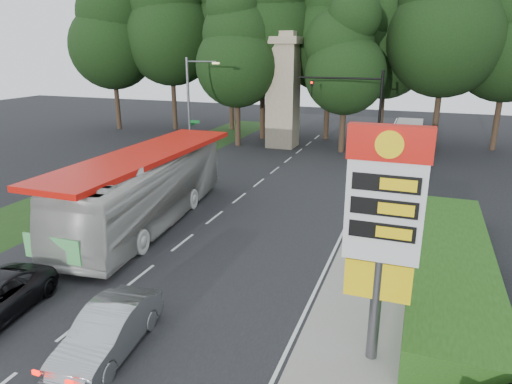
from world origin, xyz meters
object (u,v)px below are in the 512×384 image
(traffic_signal_mast, at_px, (361,106))
(transit_bus, at_px, (147,189))
(streetlight_signs, at_px, (191,105))
(gas_station_pylon, at_px, (383,216))
(monument, at_px, (283,90))
(sedan_silver, at_px, (108,331))

(traffic_signal_mast, relative_size, transit_bus, 0.54)
(streetlight_signs, bearing_deg, transit_bus, -72.25)
(traffic_signal_mast, bearing_deg, gas_station_pylon, -80.91)
(traffic_signal_mast, xyz_separation_m, monument, (-7.68, 6.00, 0.43))
(gas_station_pylon, xyz_separation_m, transit_bus, (-12.08, 7.19, -2.59))
(sedan_silver, bearing_deg, monument, 90.62)
(monument, relative_size, sedan_silver, 2.32)
(traffic_signal_mast, xyz_separation_m, sedan_silver, (-3.82, -24.29, -3.96))
(monument, distance_m, transit_bus, 21.09)
(streetlight_signs, relative_size, monument, 0.80)
(monument, distance_m, sedan_silver, 30.85)
(monument, height_order, sedan_silver, monument)
(monument, bearing_deg, gas_station_pylon, -68.20)
(traffic_signal_mast, relative_size, streetlight_signs, 0.90)
(gas_station_pylon, relative_size, monument, 0.68)
(traffic_signal_mast, height_order, transit_bus, traffic_signal_mast)
(monument, xyz_separation_m, transit_bus, (-0.88, -20.82, -3.24))
(monument, height_order, transit_bus, monument)
(gas_station_pylon, xyz_separation_m, monument, (-11.20, 28.01, 0.66))
(gas_station_pylon, bearing_deg, monument, 111.80)
(gas_station_pylon, relative_size, transit_bus, 0.51)
(gas_station_pylon, height_order, transit_bus, gas_station_pylon)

